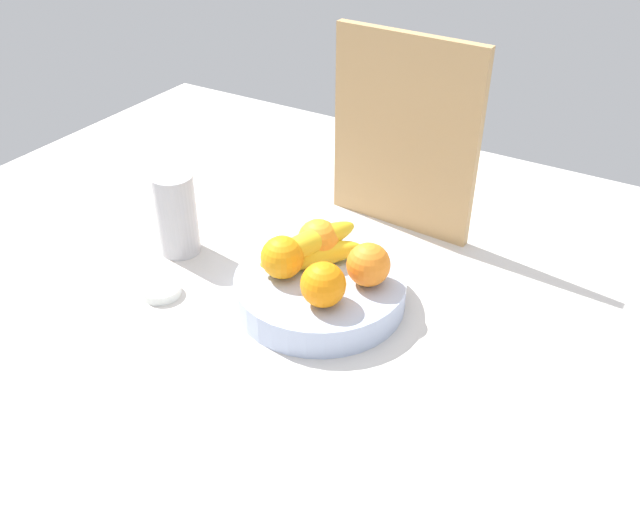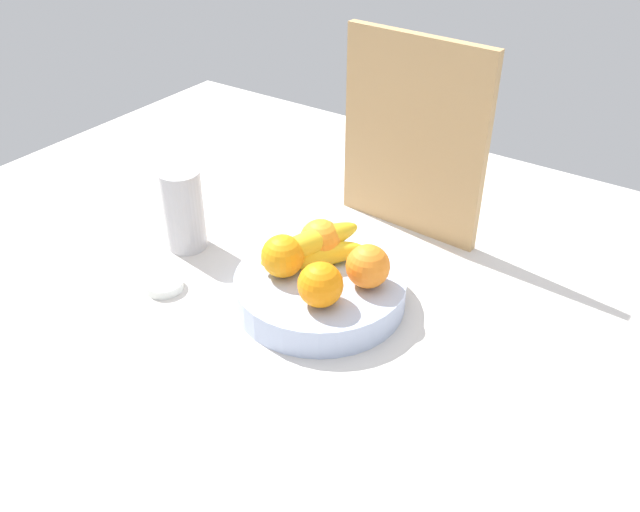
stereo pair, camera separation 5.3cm
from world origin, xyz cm
name	(u,v)px [view 1 (the left image)]	position (x,y,z in cm)	size (l,w,h in cm)	color
ground_plane	(335,323)	(0.00, 0.00, -1.50)	(180.00, 140.00, 3.00)	beige
fruit_bowl	(320,290)	(-3.80, 1.80, 2.46)	(27.22, 27.22, 4.91)	#B0BFDF
orange_front_left	(323,285)	(-0.04, -3.67, 8.33)	(6.83, 6.83, 6.83)	orange
orange_front_right	(368,265)	(3.30, 4.32, 8.33)	(6.83, 6.83, 6.83)	orange
orange_center	(318,240)	(-6.89, 6.44, 8.33)	(6.83, 6.83, 6.83)	orange
orange_back_left	(282,257)	(-9.09, -0.75, 8.33)	(6.83, 6.83, 6.83)	orange
banana_bunch	(312,249)	(-6.64, 4.08, 8.01)	(14.16, 17.26, 6.20)	yellow
cutting_board	(404,136)	(-3.70, 30.63, 18.00)	(28.00, 1.80, 36.00)	tan
thermos_tumbler	(177,214)	(-33.01, 2.03, 7.47)	(7.09, 7.09, 14.94)	#B3B2B6
jar_lid	(161,291)	(-27.11, -9.75, 0.75)	(6.37, 6.37, 1.50)	white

